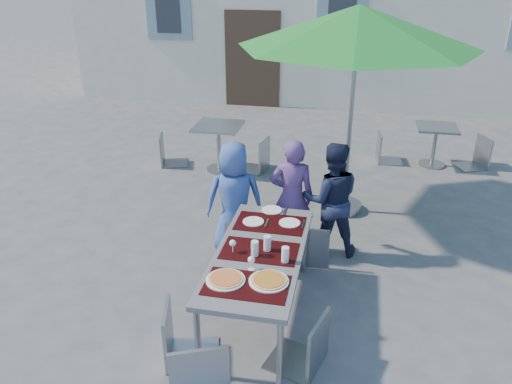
% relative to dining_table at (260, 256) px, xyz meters
% --- Properties ---
extents(ground, '(90.00, 90.00, 0.00)m').
position_rel_dining_table_xyz_m(ground, '(0.27, 0.26, -0.70)').
color(ground, '#454547').
rests_on(ground, ground).
extents(dining_table, '(0.80, 1.85, 0.76)m').
position_rel_dining_table_xyz_m(dining_table, '(0.00, 0.00, 0.00)').
color(dining_table, '#454449').
rests_on(dining_table, ground).
extents(pizza_near_left, '(0.34, 0.34, 0.03)m').
position_rel_dining_table_xyz_m(pizza_near_left, '(-0.19, -0.52, 0.07)').
color(pizza_near_left, white).
rests_on(pizza_near_left, dining_table).
extents(pizza_near_right, '(0.34, 0.34, 0.03)m').
position_rel_dining_table_xyz_m(pizza_near_right, '(0.17, -0.47, 0.07)').
color(pizza_near_right, white).
rests_on(pizza_near_right, dining_table).
extents(glassware, '(0.56, 0.41, 0.15)m').
position_rel_dining_table_xyz_m(glassware, '(0.05, -0.09, 0.13)').
color(glassware, silver).
rests_on(glassware, dining_table).
extents(place_settings, '(0.63, 0.52, 0.01)m').
position_rel_dining_table_xyz_m(place_settings, '(0.00, 0.65, 0.06)').
color(place_settings, white).
rests_on(place_settings, dining_table).
extents(child_0, '(0.77, 0.61, 1.38)m').
position_rel_dining_table_xyz_m(child_0, '(-0.53, 1.16, -0.01)').
color(child_0, '#38559B').
rests_on(child_0, ground).
extents(child_1, '(0.56, 0.41, 1.42)m').
position_rel_dining_table_xyz_m(child_1, '(0.12, 1.30, 0.01)').
color(child_1, '#5B3A76').
rests_on(child_1, ground).
extents(child_2, '(0.74, 0.52, 1.39)m').
position_rel_dining_table_xyz_m(child_2, '(0.57, 1.36, -0.00)').
color(child_2, '#1B213B').
rests_on(child_2, ground).
extents(chair_0, '(0.43, 0.44, 0.89)m').
position_rel_dining_table_xyz_m(chair_0, '(-0.40, 1.03, -0.18)').
color(chair_0, gray).
rests_on(chair_0, ground).
extents(chair_1, '(0.51, 0.51, 0.88)m').
position_rel_dining_table_xyz_m(chair_1, '(0.06, 0.86, -0.19)').
color(chair_1, gray).
rests_on(chair_1, ground).
extents(chair_2, '(0.43, 0.44, 0.95)m').
position_rel_dining_table_xyz_m(chair_2, '(0.39, 1.07, -0.14)').
color(chair_2, '#92979D').
rests_on(chair_2, ground).
extents(chair_3, '(0.55, 0.55, 1.00)m').
position_rel_dining_table_xyz_m(chair_3, '(-0.57, -0.69, -0.11)').
color(chair_3, gray).
rests_on(chair_3, ground).
extents(chair_4, '(0.55, 0.55, 1.00)m').
position_rel_dining_table_xyz_m(chair_4, '(0.53, -0.57, -0.11)').
color(chair_4, gray).
rests_on(chair_4, ground).
extents(chair_5, '(0.62, 0.62, 1.06)m').
position_rel_dining_table_xyz_m(chair_5, '(-0.19, -1.26, -0.07)').
color(chair_5, gray).
rests_on(chair_5, ground).
extents(patio_umbrella, '(2.99, 2.99, 2.74)m').
position_rel_dining_table_xyz_m(patio_umbrella, '(0.70, 2.52, 1.77)').
color(patio_umbrella, '#93959A').
rests_on(patio_umbrella, ground).
extents(cafe_table_0, '(0.74, 0.74, 0.79)m').
position_rel_dining_table_xyz_m(cafe_table_0, '(-1.41, 3.60, -0.14)').
color(cafe_table_0, '#93959A').
rests_on(cafe_table_0, ground).
extents(bg_chair_l_0, '(0.55, 0.54, 0.98)m').
position_rel_dining_table_xyz_m(bg_chair_l_0, '(-2.34, 3.69, -0.12)').
color(bg_chair_l_0, slate).
rests_on(bg_chair_l_0, ground).
extents(bg_chair_r_0, '(0.54, 0.53, 1.04)m').
position_rel_dining_table_xyz_m(bg_chair_r_0, '(-0.77, 3.71, -0.08)').
color(bg_chair_r_0, '#949A9F').
rests_on(bg_chair_r_0, ground).
extents(cafe_table_1, '(0.65, 0.65, 0.70)m').
position_rel_dining_table_xyz_m(cafe_table_1, '(2.11, 4.55, -0.24)').
color(cafe_table_1, '#93959A').
rests_on(cafe_table_1, ground).
extents(bg_chair_l_1, '(0.47, 0.47, 0.96)m').
position_rel_dining_table_xyz_m(bg_chair_l_1, '(1.30, 4.58, -0.13)').
color(bg_chair_l_1, '#8F959A').
rests_on(bg_chair_l_1, ground).
extents(bg_chair_r_1, '(0.57, 0.57, 0.98)m').
position_rel_dining_table_xyz_m(bg_chair_r_1, '(2.83, 4.64, -0.12)').
color(bg_chair_r_1, gray).
rests_on(bg_chair_r_1, ground).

